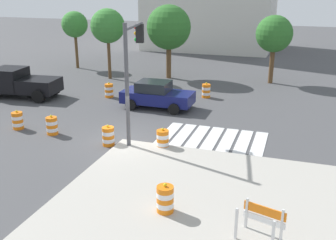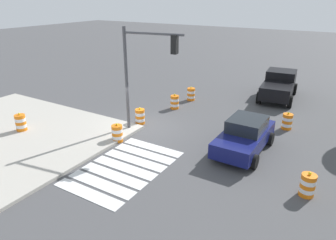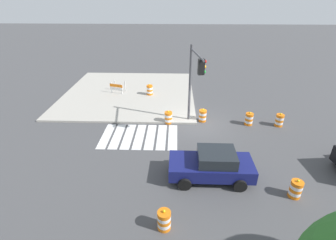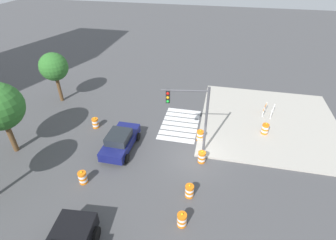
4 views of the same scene
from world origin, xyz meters
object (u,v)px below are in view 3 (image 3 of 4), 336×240
traffic_barrel_on_sidewalk (150,90)px  traffic_barrel_far_curb (279,120)px  traffic_barrel_median_near (249,119)px  traffic_barrel_near_corner (296,189)px  construction_barricade (117,87)px  sports_car (212,165)px  traffic_light_pole (194,75)px  traffic_barrel_lane_center (164,220)px  traffic_barrel_crosswalk_end (168,118)px  traffic_barrel_median_far (203,116)px

traffic_barrel_on_sidewalk → traffic_barrel_far_curb: bearing=151.5°
traffic_barrel_median_near → traffic_barrel_near_corner: bearing=93.0°
traffic_barrel_median_near → construction_barricade: bearing=-27.4°
construction_barricade → sports_car: bearing=122.8°
traffic_light_pole → traffic_barrel_lane_center: bearing=79.4°
sports_car → traffic_barrel_on_sidewalk: size_ratio=4.23×
traffic_barrel_median_near → traffic_light_pole: (4.18, 0.68, 3.46)m
traffic_barrel_near_corner → construction_barricade: 17.03m
traffic_barrel_crosswalk_end → traffic_barrel_on_sidewalk: (1.89, -5.23, 0.15)m
traffic_barrel_median_near → traffic_barrel_far_curb: bearing=176.8°
traffic_barrel_lane_center → traffic_light_pole: size_ratio=0.19×
traffic_barrel_median_near → traffic_barrel_median_far: (3.33, -0.43, 0.00)m
sports_car → traffic_light_pole: bearing=-82.0°
traffic_barrel_median_far → traffic_light_pole: bearing=52.5°
traffic_barrel_lane_center → traffic_barrel_near_corner: bearing=-162.1°
traffic_barrel_median_far → traffic_barrel_near_corner: bearing=116.0°
traffic_barrel_median_far → traffic_barrel_far_curb: 5.50m
traffic_barrel_crosswalk_end → traffic_barrel_far_curb: same height
traffic_barrel_far_curb → traffic_barrel_on_sidewalk: bearing=-28.5°
traffic_barrel_median_far → traffic_barrel_crosswalk_end: bearing=9.0°
traffic_barrel_near_corner → traffic_barrel_lane_center: size_ratio=1.00×
traffic_barrel_near_corner → sports_car: bearing=-18.0°
traffic_barrel_far_curb → traffic_barrel_on_sidewalk: size_ratio=1.00×
traffic_barrel_lane_center → sports_car: bearing=-125.8°
traffic_barrel_near_corner → traffic_barrel_on_sidewalk: bearing=-56.7°
traffic_barrel_median_near → traffic_barrel_on_sidewalk: bearing=-34.1°
sports_car → traffic_light_pole: (0.73, -5.24, 3.10)m
traffic_barrel_median_near → traffic_barrel_far_curb: 2.15m
traffic_barrel_crosswalk_end → traffic_barrel_median_far: size_ratio=1.00×
traffic_barrel_near_corner → traffic_light_pole: bearing=-54.9°
traffic_barrel_median_near → construction_barricade: 12.25m
traffic_barrel_crosswalk_end → traffic_barrel_median_far: bearing=-171.0°
traffic_barrel_median_far → traffic_barrel_on_sidewalk: size_ratio=1.00×
sports_car → traffic_barrel_median_near: 6.85m
traffic_barrel_crosswalk_end → traffic_barrel_far_curb: (-8.02, 0.14, 0.00)m
traffic_barrel_median_near → traffic_barrel_median_far: same height
traffic_barrel_crosswalk_end → traffic_barrel_median_far: (-2.55, -0.40, 0.00)m
traffic_barrel_near_corner → traffic_barrel_lane_center: bearing=17.9°
traffic_barrel_crosswalk_end → sports_car: bearing=112.3°
traffic_barrel_lane_center → traffic_light_pole: traffic_light_pole is taller
sports_car → traffic_barrel_median_near: sports_car is taller
construction_barricade → traffic_light_pole: (-6.70, 6.31, 3.19)m
traffic_barrel_median_near → traffic_barrel_far_curb: same height
construction_barricade → traffic_light_pole: 9.74m
sports_car → traffic_barrel_near_corner: size_ratio=4.23×
sports_car → traffic_barrel_on_sidewalk: 11.98m
sports_car → traffic_barrel_median_near: size_ratio=4.23×
traffic_barrel_near_corner → traffic_light_pole: (4.55, -6.48, 3.46)m
traffic_barrel_crosswalk_end → traffic_light_pole: traffic_light_pole is taller
traffic_barrel_near_corner → construction_barricade: (11.25, -12.79, 0.27)m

